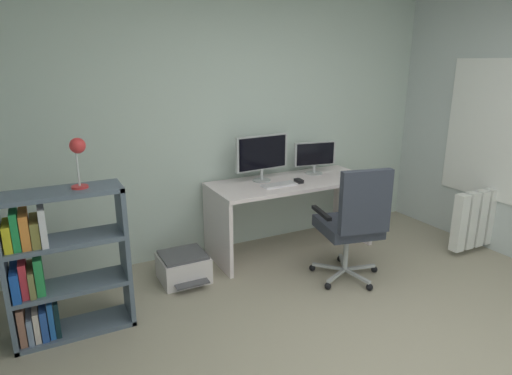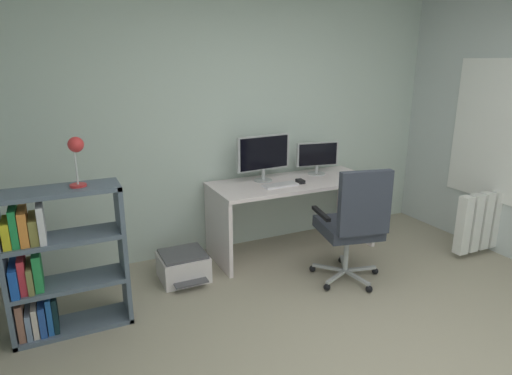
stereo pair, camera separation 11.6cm
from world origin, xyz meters
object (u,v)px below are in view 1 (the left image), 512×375
desk (291,198)px  keyboard (279,185)px  monitor_secondary (315,155)px  office_chair (354,221)px  bookshelf (53,269)px  desk_lamp (78,152)px  printer (184,267)px  monitor_main (262,154)px  radiator (484,217)px  computer_mouse (299,181)px

desk → keyboard: bearing=-150.9°
monitor_secondary → office_chair: (-0.25, -0.97, -0.36)m
monitor_secondary → bookshelf: 2.69m
office_chair → desk_lamp: 2.23m
printer → monitor_main: bearing=16.1°
bookshelf → printer: (1.03, 0.37, -0.39)m
printer → radiator: radiator is taller
desk_lamp → office_chair: bearing=-9.1°
desk → monitor_main: 0.54m
desk → bookshelf: bearing=-166.9°
desk_lamp → keyboard: bearing=12.8°
monitor_secondary → office_chair: monitor_secondary is taller
radiator → printer: bearing=165.4°
printer → monitor_secondary: bearing=9.8°
keyboard → desk_lamp: (-1.77, -0.40, 0.56)m
office_chair → printer: size_ratio=2.28×
monitor_main → office_chair: bearing=-69.2°
desk_lamp → printer: size_ratio=0.73×
monitor_secondary → office_chair: bearing=-104.7°
computer_mouse → radiator: size_ratio=0.12×
desk → printer: bearing=-173.0°
desk → monitor_secondary: monitor_secondary is taller
bookshelf → radiator: bearing=-5.7°
computer_mouse → radiator: bearing=-21.4°
desk → printer: 1.28m
keyboard → computer_mouse: (0.23, 0.02, 0.01)m
bookshelf → printer: bearing=19.8°
desk → bookshelf: size_ratio=1.55×
bookshelf → monitor_main: bearing=18.1°
radiator → bookshelf: bearing=174.3°
monitor_secondary → radiator: 1.83m
desk_lamp → printer: 1.46m
keyboard → radiator: size_ratio=0.41×
computer_mouse → bookshelf: bookshelf is taller
radiator → keyboard: bearing=157.8°
monitor_secondary → computer_mouse: bearing=-146.3°
monitor_main → computer_mouse: size_ratio=5.73×
monitor_main → computer_mouse: monitor_main is taller
printer → computer_mouse: bearing=2.2°
monitor_secondary → desk_lamp: 2.45m
monitor_secondary → computer_mouse: monitor_secondary is taller
desk_lamp → monitor_secondary: bearing=15.3°
monitor_main → desk_lamp: bearing=-159.6°
monitor_main → keyboard: (0.06, -0.24, -0.26)m
monitor_main → monitor_secondary: bearing=0.0°
bookshelf → desk_lamp: (0.24, -0.00, 0.79)m
desk → keyboard: size_ratio=4.84×
office_chair → desk: bearing=96.7°
computer_mouse → bookshelf: 2.30m
radiator → desk_lamp: bearing=173.9°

